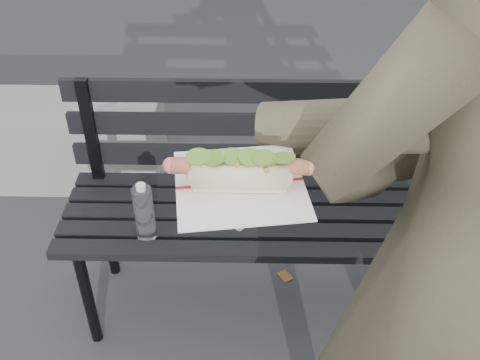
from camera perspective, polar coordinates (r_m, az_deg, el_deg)
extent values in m
cylinder|color=black|center=(2.06, -15.21, -11.42)|extent=(0.04, 0.04, 0.45)
cylinder|color=black|center=(2.29, -13.28, -5.06)|extent=(0.04, 0.04, 0.45)
cylinder|color=black|center=(2.14, 22.76, -11.41)|extent=(0.04, 0.04, 0.45)
cylinder|color=black|center=(2.36, 20.34, -5.27)|extent=(0.04, 0.04, 0.45)
cube|color=black|center=(1.81, 4.47, -7.33)|extent=(1.50, 0.07, 0.03)
cube|color=black|center=(1.87, 4.35, -5.39)|extent=(1.50, 0.07, 0.03)
cube|color=black|center=(1.94, 4.24, -3.59)|extent=(1.50, 0.07, 0.03)
cube|color=black|center=(2.01, 4.13, -1.91)|extent=(1.50, 0.07, 0.03)
cube|color=black|center=(2.08, 4.04, -0.34)|extent=(1.50, 0.07, 0.03)
cube|color=black|center=(2.04, -14.91, 4.61)|extent=(0.04, 0.03, 0.42)
cube|color=black|center=(2.12, 22.75, 4.05)|extent=(0.04, 0.03, 0.42)
cube|color=black|center=(2.04, 4.13, 2.51)|extent=(1.50, 0.02, 0.08)
cube|color=black|center=(1.97, 4.30, 5.62)|extent=(1.50, 0.02, 0.08)
cube|color=black|center=(1.90, 4.48, 8.95)|extent=(1.50, 0.02, 0.08)
cylinder|color=white|center=(1.80, -9.69, -3.35)|extent=(0.06, 0.06, 0.19)
cylinder|color=white|center=(1.73, -10.05, -0.72)|extent=(0.03, 0.03, 0.02)
cube|color=slate|center=(2.97, -19.65, 3.84)|extent=(1.20, 0.40, 0.40)
imported|color=#433E2C|center=(1.15, 21.91, -8.22)|extent=(0.80, 0.64, 1.92)
cylinder|color=#433E2C|center=(0.91, 17.59, 5.38)|extent=(0.51, 0.23, 0.19)
cylinder|color=#D8A384|center=(0.85, 2.72, -0.70)|extent=(0.09, 0.08, 0.07)
ellipsoid|color=#D8A384|center=(0.84, 0.00, -1.36)|extent=(0.10, 0.11, 0.03)
cylinder|color=#D8A384|center=(0.82, -3.89, -2.51)|extent=(0.05, 0.02, 0.02)
cylinder|color=#D8A384|center=(0.83, -3.79, -1.63)|extent=(0.05, 0.02, 0.02)
cylinder|color=#D8A384|center=(0.85, -3.70, -0.78)|extent=(0.05, 0.02, 0.02)
cylinder|color=#D8A384|center=(0.87, -3.61, 0.03)|extent=(0.05, 0.02, 0.02)
cylinder|color=#D8A384|center=(0.80, 0.65, -3.72)|extent=(0.04, 0.05, 0.02)
cube|color=white|center=(0.83, 0.00, -0.44)|extent=(0.21, 0.21, 0.00)
cube|color=#B21E1E|center=(0.83, 0.00, -0.35)|extent=(0.19, 0.03, 0.00)
cylinder|color=#D97253|center=(0.81, 0.00, 1.41)|extent=(0.20, 0.02, 0.02)
sphere|color=#D97253|center=(0.82, -7.02, 1.47)|extent=(0.03, 0.02, 0.02)
sphere|color=#D97253|center=(0.82, 7.05, 1.32)|extent=(0.02, 0.02, 0.02)
sphere|color=#9E6B2D|center=(0.82, -2.41, 2.60)|extent=(0.01, 0.01, 0.01)
sphere|color=#9E6B2D|center=(0.81, 1.42, 2.28)|extent=(0.01, 0.01, 0.01)
sphere|color=#9E6B2D|center=(0.79, -0.24, 1.42)|extent=(0.01, 0.01, 0.01)
sphere|color=#9E6B2D|center=(0.82, -0.86, 2.28)|extent=(0.01, 0.01, 0.01)
sphere|color=#9E6B2D|center=(0.82, -1.41, 2.57)|extent=(0.01, 0.01, 0.01)
sphere|color=#9E6B2D|center=(0.82, -3.71, 2.03)|extent=(0.01, 0.01, 0.01)
sphere|color=#9E6B2D|center=(0.81, 3.52, 1.73)|extent=(0.01, 0.01, 0.01)
sphere|color=#9E6B2D|center=(0.79, 2.54, 0.87)|extent=(0.01, 0.01, 0.01)
sphere|color=#9E6B2D|center=(0.81, -2.30, 1.85)|extent=(0.01, 0.01, 0.01)
sphere|color=#9E6B2D|center=(0.80, 1.72, 1.00)|extent=(0.01, 0.01, 0.01)
sphere|color=#9E6B2D|center=(0.80, 3.75, 1.23)|extent=(0.01, 0.01, 0.01)
sphere|color=#9E6B2D|center=(0.79, 2.73, 0.99)|extent=(0.01, 0.01, 0.01)
sphere|color=#9E6B2D|center=(0.81, 2.89, 2.05)|extent=(0.01, 0.01, 0.01)
sphere|color=#9E6B2D|center=(0.80, 2.32, 1.54)|extent=(0.01, 0.01, 0.01)
sphere|color=#9E6B2D|center=(0.81, 2.96, 1.87)|extent=(0.01, 0.01, 0.01)
sphere|color=#9E6B2D|center=(0.81, -0.28, 2.09)|extent=(0.01, 0.01, 0.01)
sphere|color=#9E6B2D|center=(0.79, -0.46, 1.52)|extent=(0.01, 0.01, 0.01)
sphere|color=#9E6B2D|center=(0.80, 3.35, 1.78)|extent=(0.01, 0.01, 0.01)
sphere|color=#9E6B2D|center=(0.83, -3.71, 2.51)|extent=(0.01, 0.01, 0.01)
sphere|color=#9E6B2D|center=(0.81, 3.58, 1.74)|extent=(0.01, 0.01, 0.01)
sphere|color=#9E6B2D|center=(0.79, -2.98, 0.87)|extent=(0.01, 0.01, 0.01)
sphere|color=#9E6B2D|center=(0.82, -3.25, 2.50)|extent=(0.01, 0.01, 0.01)
sphere|color=#9E6B2D|center=(0.81, 2.04, 2.45)|extent=(0.01, 0.01, 0.01)
sphere|color=#9E6B2D|center=(0.80, -3.40, 1.06)|extent=(0.01, 0.01, 0.01)
cylinder|color=#588E26|center=(0.81, -4.32, 2.37)|extent=(0.04, 0.04, 0.01)
cylinder|color=#588E26|center=(0.80, -2.69, 2.29)|extent=(0.04, 0.04, 0.01)
cylinder|color=#588E26|center=(0.80, -0.70, 2.38)|extent=(0.04, 0.04, 0.01)
cylinder|color=#588E26|center=(0.80, 1.03, 2.34)|extent=(0.04, 0.04, 0.01)
cylinder|color=#588E26|center=(0.80, 2.39, 2.29)|extent=(0.04, 0.04, 0.01)
cylinder|color=#588E26|center=(0.80, 4.41, 2.30)|extent=(0.04, 0.04, 0.01)
cube|color=brown|center=(2.57, 17.91, -7.29)|extent=(0.08, 0.07, 0.00)
cube|color=brown|center=(3.45, -17.58, 5.33)|extent=(0.04, 0.05, 0.00)
cube|color=brown|center=(3.01, 6.98, 2.02)|extent=(0.08, 0.10, 0.00)
cube|color=brown|center=(2.23, 18.79, -16.51)|extent=(0.05, 0.05, 0.00)
cube|color=brown|center=(2.37, 4.60, -9.69)|extent=(0.07, 0.07, 0.00)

